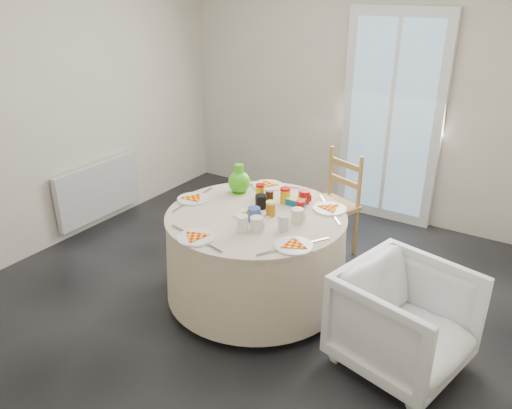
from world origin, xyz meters
The scene contains 14 objects.
floor centered at (0.00, 0.00, 0.00)m, with size 4.00×4.00×0.00m, color black.
wall_back centered at (0.00, 2.00, 1.30)m, with size 4.00×0.02×2.60m, color #BCB5A3.
wall_left centered at (-2.00, 0.00, 1.30)m, with size 0.02×4.00×2.60m, color #BCB5A3.
glass_door centered at (0.40, 1.95, 1.05)m, with size 1.00×0.08×2.10m, color silver.
radiator centered at (-1.94, 0.20, 0.38)m, with size 0.07×1.00×0.55m, color silver.
table centered at (0.09, -0.04, 0.38)m, with size 1.37×1.37×0.69m, color beige.
wooden_chair centered at (0.24, 0.94, 0.47)m, with size 0.42×0.40×0.95m, color #A97E4C, non-canonical shape.
armchair centered at (1.29, -0.18, 0.39)m, with size 0.73×0.68×0.75m, color white.
place_settings centered at (0.09, -0.04, 0.77)m, with size 1.37×1.37×0.03m, color white, non-canonical shape.
jar_cluster centered at (0.15, 0.19, 0.82)m, with size 0.47×0.23×0.14m, color #8F6E10, non-canonical shape.
butter_tub centered at (0.25, 0.27, 0.79)m, with size 0.14×0.10×0.06m, color #065D8D.
green_pitcher centered at (-0.25, 0.24, 0.87)m, with size 0.18×0.18×0.23m, color #47BC1A, non-canonical shape.
cheese_platter centered at (0.09, -0.09, 0.77)m, with size 0.25×0.16×0.03m, color white, non-canonical shape.
mugs_glasses centered at (0.24, -0.05, 0.81)m, with size 0.68×0.68×0.12m, color gray, non-canonical shape.
Camera 1 is at (1.88, -2.85, 2.28)m, focal length 35.00 mm.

